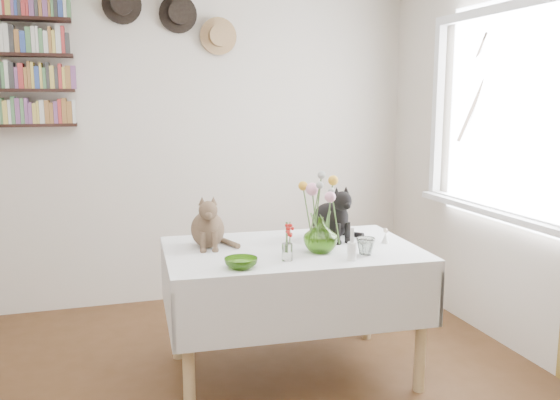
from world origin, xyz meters
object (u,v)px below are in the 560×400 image
object	(u,v)px
dining_table	(292,280)
black_cat	(330,211)
flower_vase	(321,235)
tabby_cat	(207,220)

from	to	relation	value
dining_table	black_cat	size ratio (longest dim) A/B	4.35
dining_table	black_cat	world-z (taller)	black_cat
dining_table	black_cat	xyz separation A→B (m)	(0.28, 0.14, 0.35)
black_cat	flower_vase	world-z (taller)	black_cat
dining_table	tabby_cat	size ratio (longest dim) A/B	4.71
flower_vase	black_cat	bearing A→B (deg)	59.34
tabby_cat	flower_vase	distance (m)	0.65
tabby_cat	flower_vase	world-z (taller)	tabby_cat
tabby_cat	black_cat	size ratio (longest dim) A/B	0.92
tabby_cat	black_cat	world-z (taller)	black_cat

